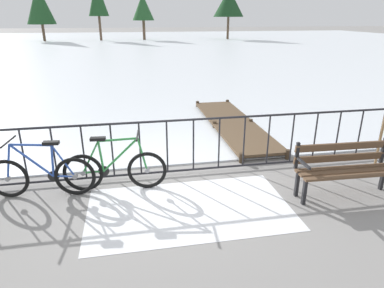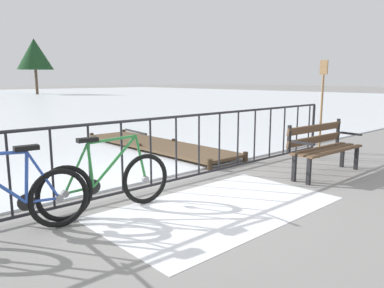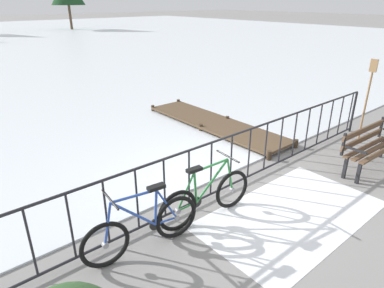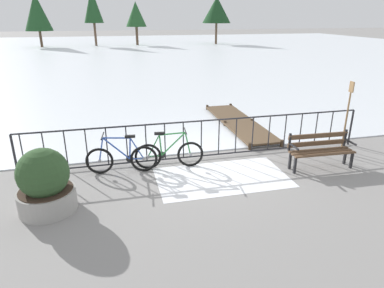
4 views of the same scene
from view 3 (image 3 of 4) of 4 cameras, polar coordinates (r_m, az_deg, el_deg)
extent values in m
plane|color=gray|center=(6.22, 6.38, -7.55)|extent=(160.00, 160.00, 0.00)
cube|color=white|center=(5.75, 16.56, -11.32)|extent=(3.07, 1.74, 0.01)
cylinder|color=#232328|center=(5.76, 6.84, 1.46)|extent=(9.00, 0.04, 0.04)
cylinder|color=#232328|center=(6.18, 6.41, -6.91)|extent=(9.00, 0.04, 0.04)
cylinder|color=#232328|center=(9.56, 25.61, 4.90)|extent=(0.06, 0.06, 1.05)
cylinder|color=#232328|center=(4.49, -25.65, -14.95)|extent=(0.03, 0.03, 0.97)
cylinder|color=#232328|center=(4.58, -19.81, -13.07)|extent=(0.03, 0.03, 0.97)
cylinder|color=#232328|center=(4.71, -14.34, -11.16)|extent=(0.03, 0.03, 0.97)
cylinder|color=#232328|center=(4.89, -9.29, -9.29)|extent=(0.03, 0.03, 0.97)
cylinder|color=#232328|center=(5.11, -4.68, -7.50)|extent=(0.03, 0.03, 0.97)
cylinder|color=#232328|center=(5.36, -0.50, -5.82)|extent=(0.03, 0.03, 0.97)
cylinder|color=#232328|center=(5.65, 3.25, -4.28)|extent=(0.03, 0.03, 0.97)
cylinder|color=#232328|center=(5.95, 6.62, -2.87)|extent=(0.03, 0.03, 0.97)
cylinder|color=#232328|center=(6.28, 9.64, -1.60)|extent=(0.03, 0.03, 0.97)
cylinder|color=#232328|center=(6.63, 12.35, -0.46)|extent=(0.03, 0.03, 0.97)
cylinder|color=#232328|center=(6.99, 14.78, 0.57)|extent=(0.03, 0.03, 0.97)
cylinder|color=#232328|center=(7.37, 16.97, 1.50)|extent=(0.03, 0.03, 0.97)
cylinder|color=#232328|center=(7.76, 18.95, 2.33)|extent=(0.03, 0.03, 0.97)
cylinder|color=#232328|center=(8.16, 20.73, 3.08)|extent=(0.03, 0.03, 0.97)
cylinder|color=#232328|center=(8.56, 22.35, 3.76)|extent=(0.03, 0.03, 0.97)
cylinder|color=#232328|center=(8.97, 23.83, 4.37)|extent=(0.03, 0.03, 0.97)
cylinder|color=#232328|center=(9.39, 25.17, 4.93)|extent=(0.03, 0.03, 0.97)
torus|color=black|center=(5.02, -2.42, -11.22)|extent=(0.66, 0.12, 0.66)
cylinder|color=gray|center=(5.02, -2.42, -11.22)|extent=(0.08, 0.07, 0.08)
torus|color=black|center=(5.57, 6.79, -7.63)|extent=(0.66, 0.12, 0.66)
cylinder|color=gray|center=(5.57, 6.79, -7.63)|extent=(0.08, 0.07, 0.08)
cylinder|color=#2D843D|center=(5.02, 0.58, -7.38)|extent=(0.08, 0.04, 0.53)
cylinder|color=#2D843D|center=(5.18, 3.43, -6.20)|extent=(0.61, 0.09, 0.59)
cylinder|color=#2D843D|center=(5.04, 3.32, -3.65)|extent=(0.63, 0.09, 0.07)
cylinder|color=#2D843D|center=(5.09, -0.80, -10.52)|extent=(0.34, 0.06, 0.05)
cylinder|color=#2D843D|center=(4.94, -1.02, -8.05)|extent=(0.32, 0.06, 0.56)
cylinder|color=#2D843D|center=(5.39, 6.43, -5.19)|extent=(0.16, 0.05, 0.59)
cube|color=black|center=(4.86, 0.39, -4.36)|extent=(0.25, 0.12, 0.05)
cylinder|color=black|center=(5.19, 6.07, -2.09)|extent=(0.08, 0.52, 0.03)
cylinder|color=black|center=(5.17, 0.76, -9.84)|extent=(0.18, 0.04, 0.18)
torus|color=black|center=(4.89, -2.67, -12.29)|extent=(0.66, 0.13, 0.66)
cylinder|color=gray|center=(4.89, -2.67, -12.29)|extent=(0.09, 0.07, 0.08)
torus|color=black|center=(4.56, -14.47, -16.21)|extent=(0.66, 0.13, 0.66)
cylinder|color=gray|center=(4.56, -14.47, -16.21)|extent=(0.09, 0.07, 0.08)
cylinder|color=#2D51B2|center=(4.61, -6.14, -10.62)|extent=(0.08, 0.04, 0.53)
cylinder|color=#2D51B2|center=(4.49, -9.76, -11.63)|extent=(0.61, 0.10, 0.59)
cylinder|color=#2D51B2|center=(4.35, -9.74, -8.68)|extent=(0.63, 0.11, 0.07)
cylinder|color=#2D51B2|center=(4.82, -4.42, -12.82)|extent=(0.34, 0.07, 0.05)
cylinder|color=#2D51B2|center=(4.68, -4.29, -10.11)|extent=(0.32, 0.06, 0.56)
cylinder|color=#2D51B2|center=(4.40, -14.07, -13.05)|extent=(0.16, 0.05, 0.59)
cube|color=black|center=(4.45, -6.07, -7.28)|extent=(0.25, 0.13, 0.05)
cylinder|color=black|center=(4.23, -13.72, -9.08)|extent=(0.09, 0.52, 0.03)
cylinder|color=black|center=(4.75, -6.23, -13.35)|extent=(0.18, 0.04, 0.18)
cube|color=brown|center=(7.63, 27.35, -0.44)|extent=(1.60, 0.16, 0.04)
cube|color=brown|center=(7.58, 28.38, -0.81)|extent=(1.60, 0.16, 0.04)
cube|color=brown|center=(7.53, 29.42, -1.18)|extent=(1.60, 0.16, 0.04)
cube|color=brown|center=(7.62, 26.91, 0.75)|extent=(1.60, 0.11, 0.12)
cube|color=brown|center=(7.55, 27.18, 2.15)|extent=(1.60, 0.11, 0.12)
cube|color=black|center=(8.36, 29.49, -0.56)|extent=(0.05, 0.06, 0.44)
cube|color=black|center=(8.26, 29.36, 2.52)|extent=(0.05, 0.05, 0.45)
cube|color=black|center=(6.97, 26.35, -4.41)|extent=(0.05, 0.06, 0.44)
cube|color=black|center=(7.07, 24.48, -3.68)|extent=(0.05, 0.06, 0.44)
cube|color=black|center=(6.94, 24.24, -0.07)|extent=(0.05, 0.05, 0.45)
cube|color=black|center=(6.85, 26.01, -0.91)|extent=(0.05, 0.40, 0.04)
cylinder|color=#937047|center=(8.76, 27.18, 5.31)|extent=(0.04, 0.04, 1.70)
cube|color=#937047|center=(8.55, 28.40, 11.61)|extent=(0.03, 0.16, 0.28)
cube|color=brown|center=(9.07, 3.83, 3.57)|extent=(1.10, 4.41, 0.06)
cylinder|color=#3C2E20|center=(7.39, 12.91, -1.90)|extent=(0.10, 0.10, 0.20)
cylinder|color=#3C2E20|center=(8.15, 17.16, 0.05)|extent=(0.10, 0.10, 0.20)
cylinder|color=#3C2E20|center=(8.76, 1.49, 2.75)|extent=(0.10, 0.10, 0.20)
cylinder|color=#3C2E20|center=(9.41, 6.01, 4.10)|extent=(0.10, 0.10, 0.20)
cylinder|color=#3C2E20|center=(10.42, -6.64, 5.98)|extent=(0.10, 0.10, 0.20)
cylinder|color=#3C2E20|center=(10.97, -2.33, 7.01)|extent=(0.10, 0.10, 0.20)
cylinder|color=brown|center=(42.27, -20.05, 20.65)|extent=(0.27, 0.27, 4.30)
camera|label=1|loc=(3.92, 78.74, -1.68)|focal=31.51mm
camera|label=2|loc=(1.90, 59.67, -49.09)|focal=34.97mm
camera|label=4|loc=(4.80, 118.07, -6.09)|focal=31.86mm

